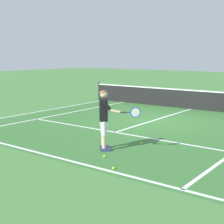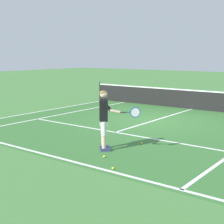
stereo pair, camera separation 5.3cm
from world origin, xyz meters
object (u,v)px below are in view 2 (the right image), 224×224
(tennis_player, at_px, (104,116))
(tennis_ball_near_feet, at_px, (104,157))
(tennis_ball_mid_court, at_px, (113,168))
(tennis_ball_by_baseline, at_px, (142,143))

(tennis_player, height_order, tennis_ball_near_feet, tennis_player)
(tennis_ball_near_feet, distance_m, tennis_ball_mid_court, 0.96)
(tennis_ball_by_baseline, bearing_deg, tennis_player, -113.54)
(tennis_ball_near_feet, relative_size, tennis_ball_by_baseline, 1.00)
(tennis_player, bearing_deg, tennis_ball_by_baseline, 66.46)
(tennis_player, height_order, tennis_ball_mid_court, tennis_player)
(tennis_ball_near_feet, xyz_separation_m, tennis_ball_mid_court, (0.75, -0.60, 0.00))
(tennis_ball_by_baseline, distance_m, tennis_ball_mid_court, 2.46)
(tennis_ball_near_feet, bearing_deg, tennis_player, 127.78)
(tennis_player, xyz_separation_m, tennis_ball_near_feet, (0.45, -0.59, -0.96))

